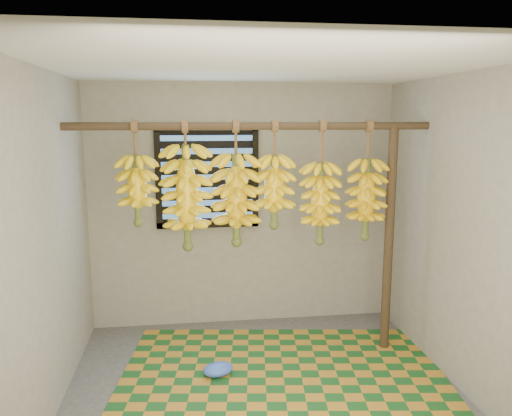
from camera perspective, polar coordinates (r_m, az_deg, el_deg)
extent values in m
cube|color=#474747|center=(3.98, 1.16, -21.05)|extent=(3.00, 3.00, 0.01)
cube|color=silver|center=(3.42, 1.31, 15.99)|extent=(3.00, 3.00, 0.01)
cube|color=gray|center=(4.97, -1.50, 0.21)|extent=(3.00, 0.01, 2.40)
cube|color=gray|center=(3.60, -23.23, -4.44)|extent=(0.01, 3.00, 2.40)
cube|color=gray|center=(4.03, 22.92, -2.95)|extent=(0.01, 3.00, 2.40)
cube|color=black|center=(4.88, -5.58, 3.53)|extent=(1.00, 0.04, 1.00)
cylinder|color=#483521|center=(4.10, -0.29, 9.35)|extent=(3.00, 0.06, 0.06)
cylinder|color=#483521|center=(4.54, 14.93, -3.66)|extent=(0.08, 0.08, 2.00)
cube|color=#17501E|center=(4.13, 3.28, -19.62)|extent=(2.87, 2.42, 0.01)
ellipsoid|color=blue|center=(4.25, -4.36, -17.90)|extent=(0.30, 0.26, 0.10)
cylinder|color=brown|center=(4.09, -13.65, 7.48)|extent=(0.02, 0.02, 0.29)
cylinder|color=#4C5923|center=(4.12, -13.44, 2.24)|extent=(0.06, 0.06, 0.53)
cylinder|color=brown|center=(4.06, -8.10, 8.21)|extent=(0.02, 0.02, 0.21)
cylinder|color=#4C5923|center=(4.11, -7.94, 1.46)|extent=(0.06, 0.06, 0.82)
cylinder|color=brown|center=(4.09, -2.32, 7.77)|extent=(0.02, 0.02, 0.28)
cylinder|color=#4C5923|center=(4.13, -2.28, 1.23)|extent=(0.07, 0.07, 0.72)
cylinder|color=brown|center=(4.13, 2.12, 7.69)|extent=(0.02, 0.02, 0.30)
cylinder|color=#4C5923|center=(4.16, 2.09, 2.16)|extent=(0.06, 0.06, 0.56)
cylinder|color=brown|center=(4.22, 7.52, 7.24)|extent=(0.02, 0.02, 0.36)
cylinder|color=#4C5923|center=(4.27, 7.37, 0.81)|extent=(0.06, 0.06, 0.65)
cylinder|color=brown|center=(4.34, 12.72, 7.32)|extent=(0.02, 0.02, 0.34)
cylinder|color=#4C5923|center=(4.39, 12.48, 1.25)|extent=(0.06, 0.06, 0.65)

